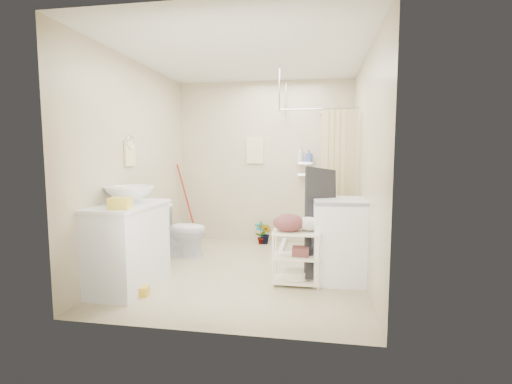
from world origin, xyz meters
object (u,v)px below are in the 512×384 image
at_px(vanity, 127,246).
at_px(washing_machine, 341,239).
at_px(laundry_rack, 296,253).
at_px(toilet, 181,230).

relative_size(vanity, washing_machine, 1.11).
relative_size(vanity, laundry_rack, 1.43).
distance_m(vanity, toilet, 1.29).
xyz_separation_m(vanity, washing_machine, (2.30, 0.63, 0.01)).
distance_m(toilet, laundry_rack, 1.92).
xyz_separation_m(vanity, toilet, (0.12, 1.28, -0.09)).
height_order(vanity, washing_machine, washing_machine).
height_order(vanity, laundry_rack, vanity).
relative_size(toilet, laundry_rack, 1.02).
bearing_deg(toilet, washing_machine, -106.58).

